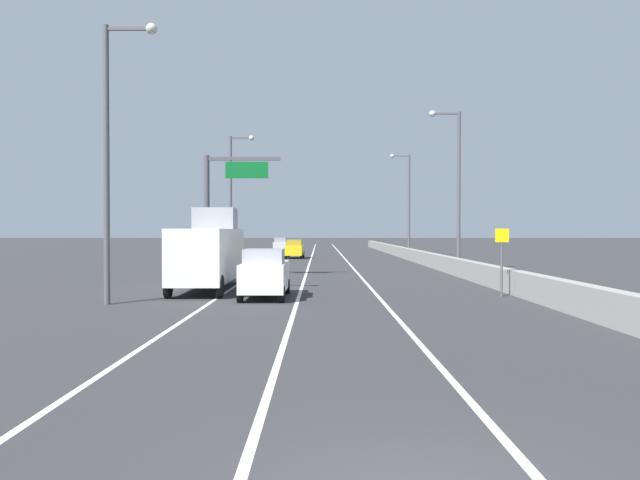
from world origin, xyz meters
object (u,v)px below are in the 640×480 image
at_px(lamp_post_left_mid, 235,191).
at_px(car_white_0, 267,273).
at_px(lamp_post_right_third, 408,199).
at_px(car_yellow_2, 296,249).
at_px(car_silver_1, 283,245).
at_px(overhead_sign_gantry, 220,201).
at_px(lamp_post_right_second, 457,181).
at_px(lamp_post_left_near, 114,145).
at_px(speed_advisory_sign, 504,257).
at_px(box_truck, 211,252).

bearing_deg(lamp_post_left_mid, car_white_0, -78.72).
distance_m(lamp_post_right_third, car_yellow_2, 13.04).
relative_size(lamp_post_right_third, car_silver_1, 2.29).
xyz_separation_m(overhead_sign_gantry, car_silver_1, (0.88, 44.32, -3.75)).
height_order(lamp_post_right_second, lamp_post_right_third, same).
height_order(lamp_post_right_second, car_yellow_2, lamp_post_right_second).
xyz_separation_m(lamp_post_left_mid, car_white_0, (5.03, -25.23, -5.22)).
bearing_deg(lamp_post_right_second, lamp_post_left_near, -135.65).
xyz_separation_m(speed_advisory_sign, car_yellow_2, (-10.68, 36.15, -0.79)).
bearing_deg(box_truck, lamp_post_right_third, 66.54).
bearing_deg(lamp_post_right_second, car_silver_1, 109.74).
relative_size(lamp_post_left_mid, box_truck, 1.24).
xyz_separation_m(lamp_post_right_third, car_white_0, (-11.60, -37.57, -5.22)).
distance_m(speed_advisory_sign, car_yellow_2, 37.71).
bearing_deg(car_yellow_2, speed_advisory_sign, -73.54).
bearing_deg(car_yellow_2, car_silver_1, 98.28).
bearing_deg(car_yellow_2, box_truck, -94.88).
distance_m(lamp_post_right_second, car_silver_1, 43.19).
xyz_separation_m(speed_advisory_sign, car_white_0, (-10.41, -0.55, -0.71)).
height_order(overhead_sign_gantry, lamp_post_right_second, lamp_post_right_second).
bearing_deg(car_white_0, lamp_post_right_second, 51.75).
bearing_deg(box_truck, car_white_0, -50.25).
xyz_separation_m(car_yellow_2, box_truck, (-2.82, -32.98, 0.89)).
bearing_deg(lamp_post_left_near, car_white_0, 21.61).
bearing_deg(box_truck, overhead_sign_gantry, 95.93).
height_order(lamp_post_left_mid, car_white_0, lamp_post_left_mid).
relative_size(speed_advisory_sign, lamp_post_right_second, 0.27).
bearing_deg(car_silver_1, car_yellow_2, -81.72).
xyz_separation_m(car_white_0, box_truck, (-3.09, 3.72, 0.81)).
height_order(overhead_sign_gantry, car_white_0, overhead_sign_gantry).
relative_size(lamp_post_left_mid, car_silver_1, 2.29).
xyz_separation_m(lamp_post_right_second, box_truck, (-14.63, -10.92, -4.41)).
bearing_deg(lamp_post_left_near, lamp_post_left_mid, 88.45).
height_order(speed_advisory_sign, car_yellow_2, speed_advisory_sign).
bearing_deg(speed_advisory_sign, car_silver_1, 103.77).
relative_size(speed_advisory_sign, lamp_post_left_near, 0.27).
relative_size(car_silver_1, box_truck, 0.54).
relative_size(lamp_post_left_near, car_yellow_2, 2.62).
height_order(overhead_sign_gantry, speed_advisory_sign, overhead_sign_gantry).
distance_m(speed_advisory_sign, lamp_post_left_mid, 29.46).
xyz_separation_m(lamp_post_right_third, car_yellow_2, (-11.88, -0.87, -5.30)).
relative_size(lamp_post_right_second, lamp_post_left_near, 1.00).
xyz_separation_m(lamp_post_right_third, lamp_post_left_near, (-17.38, -39.86, 0.00)).
relative_size(lamp_post_left_near, lamp_post_left_mid, 1.00).
relative_size(car_white_0, car_silver_1, 0.93).
relative_size(overhead_sign_gantry, speed_advisory_sign, 2.50).
bearing_deg(overhead_sign_gantry, lamp_post_left_near, -98.64).
bearing_deg(speed_advisory_sign, lamp_post_left_near, -170.06).
height_order(lamp_post_right_third, box_truck, lamp_post_right_third).
bearing_deg(lamp_post_left_mid, box_truck, -84.84).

